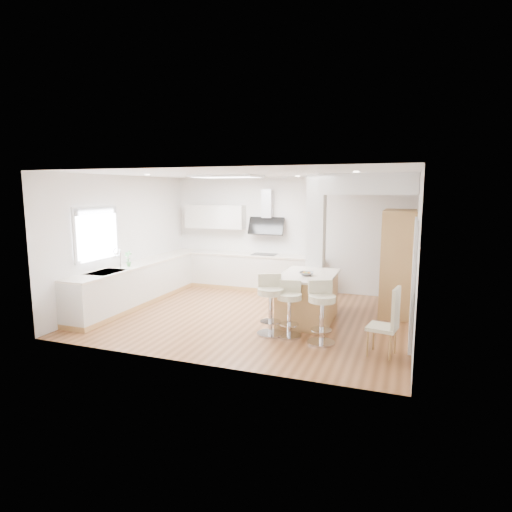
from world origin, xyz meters
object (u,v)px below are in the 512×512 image
at_px(bar_stool_a, 270,301).
at_px(bar_stool_b, 289,306).
at_px(dining_chair, 389,320).
at_px(bar_stool_c, 322,309).
at_px(peninsula, 308,297).

xyz_separation_m(bar_stool_a, bar_stool_b, (0.34, 0.03, -0.05)).
bearing_deg(dining_chair, bar_stool_c, 178.42).
distance_m(peninsula, dining_chair, 2.02).
height_order(peninsula, bar_stool_a, bar_stool_a).
xyz_separation_m(bar_stool_a, dining_chair, (1.98, -0.34, -0.02)).
bearing_deg(bar_stool_c, dining_chair, -34.27).
height_order(peninsula, bar_stool_c, bar_stool_c).
bearing_deg(dining_chair, bar_stool_a, -179.73).
bearing_deg(bar_stool_b, dining_chair, -23.38).
height_order(peninsula, dining_chair, dining_chair).
xyz_separation_m(bar_stool_a, bar_stool_c, (0.92, -0.12, -0.01)).
relative_size(bar_stool_a, dining_chair, 0.98).
xyz_separation_m(peninsula, bar_stool_a, (-0.44, -0.96, 0.12)).
bearing_deg(bar_stool_c, bar_stool_b, 143.11).
distance_m(bar_stool_c, dining_chair, 1.08).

